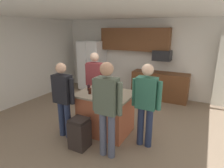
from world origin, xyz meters
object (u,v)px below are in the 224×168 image
(person_guest_left, at_px, (95,81))
(glass_short_whisky, at_px, (94,86))
(person_host_foreground, at_px, (63,96))
(person_guest_right, at_px, (146,101))
(refrigerator, at_px, (92,66))
(tumbler_amber, at_px, (89,88))
(glass_pilsner, at_px, (106,91))
(microwave_over_range, at_px, (162,55))
(person_guest_by_door, at_px, (107,104))
(trash_bin, at_px, (80,133))
(mug_blue_stoneware, at_px, (101,90))
(glass_stout_tall, at_px, (90,91))
(kitchen_island, at_px, (106,112))

(person_guest_left, distance_m, glass_short_whisky, 0.61)
(person_host_foreground, relative_size, person_guest_right, 0.97)
(person_host_foreground, bearing_deg, refrigerator, 74.09)
(tumbler_amber, xyz_separation_m, glass_pilsner, (0.47, -0.06, 0.01))
(microwave_over_range, bearing_deg, glass_short_whisky, -108.32)
(microwave_over_range, distance_m, glass_pilsner, 2.90)
(person_guest_left, height_order, glass_short_whisky, person_guest_left)
(person_guest_by_door, xyz_separation_m, trash_bin, (-0.60, -0.03, -0.71))
(person_guest_by_door, relative_size, mug_blue_stoneware, 13.43)
(microwave_over_range, bearing_deg, tumbler_amber, -109.06)
(person_host_foreground, relative_size, mug_blue_stoneware, 12.44)
(tumbler_amber, distance_m, trash_bin, 1.04)
(refrigerator, relative_size, person_guest_by_door, 1.06)
(refrigerator, bearing_deg, mug_blue_stoneware, -53.32)
(microwave_over_range, xyz_separation_m, trash_bin, (-0.70, -3.49, -1.15))
(tumbler_amber, bearing_deg, person_guest_left, 110.44)
(glass_stout_tall, xyz_separation_m, trash_bin, (0.11, -0.56, -0.68))
(person_host_foreground, bearing_deg, person_guest_left, 48.66)
(person_guest_by_door, bearing_deg, glass_stout_tall, 22.33)
(microwave_over_range, bearing_deg, person_guest_by_door, -91.72)
(person_guest_right, bearing_deg, tumbler_amber, 3.33)
(trash_bin, bearing_deg, person_host_foreground, 159.79)
(refrigerator, height_order, person_host_foreground, refrigerator)
(refrigerator, relative_size, glass_pilsner, 11.80)
(tumbler_amber, bearing_deg, person_guest_right, -3.15)
(microwave_over_range, bearing_deg, glass_pilsner, -99.68)
(glass_stout_tall, bearing_deg, tumbler_amber, 129.34)
(trash_bin, bearing_deg, glass_stout_tall, 101.37)
(person_guest_by_door, relative_size, glass_pilsner, 11.10)
(person_host_foreground, xyz_separation_m, glass_stout_tall, (0.42, 0.36, 0.06))
(person_guest_right, bearing_deg, microwave_over_range, -75.66)
(tumbler_amber, bearing_deg, glass_pilsner, -7.64)
(microwave_over_range, relative_size, glass_short_whisky, 3.41)
(tumbler_amber, xyz_separation_m, trash_bin, (0.25, -0.73, -0.69))
(person_guest_right, height_order, trash_bin, person_guest_right)
(person_guest_left, xyz_separation_m, tumbler_amber, (0.24, -0.63, 0.01))
(kitchen_island, distance_m, person_guest_left, 1.02)
(microwave_over_range, height_order, glass_stout_tall, microwave_over_range)
(person_guest_right, xyz_separation_m, glass_stout_tall, (-1.20, -0.10, 0.04))
(refrigerator, xyz_separation_m, person_host_foreground, (1.37, -3.17, -0.00))
(person_guest_right, height_order, glass_stout_tall, person_guest_right)
(kitchen_island, xyz_separation_m, tumbler_amber, (-0.41, -0.03, 0.53))
(person_guest_left, bearing_deg, microwave_over_range, 103.71)
(glass_short_whisky, height_order, trash_bin, glass_short_whisky)
(refrigerator, height_order, trash_bin, refrigerator)
(glass_short_whisky, bearing_deg, kitchen_island, -13.73)
(person_guest_left, bearing_deg, refrigerator, 168.00)
(refrigerator, relative_size, tumbler_amber, 13.23)
(person_guest_right, bearing_deg, glass_pilsner, 5.78)
(person_guest_by_door, distance_m, glass_pilsner, 0.74)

